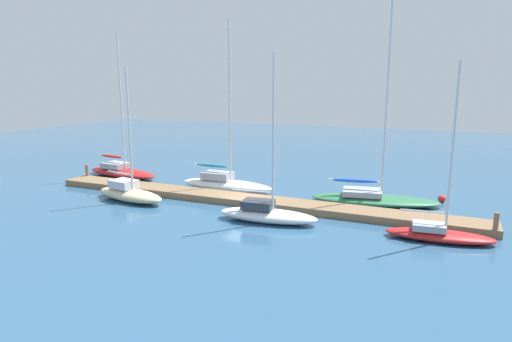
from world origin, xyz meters
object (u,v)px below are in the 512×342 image
sailboat_5 (438,232)px  sailboat_2 (225,182)px  sailboat_0 (121,170)px  sailboat_4 (373,197)px  sailboat_1 (129,193)px  mooring_buoy_red (442,199)px  sailboat_3 (267,213)px

sailboat_5 → sailboat_2: bearing=155.7°
sailboat_0 → sailboat_4: sailboat_4 is taller
sailboat_5 → sailboat_4: bearing=120.7°
sailboat_0 → sailboat_2: (11.32, -0.85, 0.08)m
sailboat_1 → mooring_buoy_red: size_ratio=17.53×
sailboat_3 → sailboat_4: 8.75m
sailboat_5 → sailboat_1: bearing=175.1°
sailboat_2 → sailboat_0: bearing=175.1°
sailboat_4 → mooring_buoy_red: size_ratio=26.77×
sailboat_1 → sailboat_5: 21.02m
sailboat_1 → sailboat_5: (21.02, 0.19, -0.15)m
sailboat_0 → sailboat_3: (17.56, -7.10, -0.01)m
sailboat_3 → sailboat_4: (5.34, 6.93, -0.04)m
sailboat_1 → sailboat_0: bearing=144.0°
sailboat_1 → sailboat_4: 17.68m
sailboat_3 → sailboat_5: size_ratio=1.06×
sailboat_0 → sailboat_3: sailboat_0 is taller
sailboat_1 → mooring_buoy_red: bearing=32.3°
sailboat_1 → sailboat_4: (16.49, 6.38, -0.08)m
sailboat_2 → mooring_buoy_red: 16.39m
sailboat_4 → mooring_buoy_red: 5.13m
sailboat_1 → mooring_buoy_red: 22.78m
sailboat_3 → mooring_buoy_red: 13.59m
sailboat_2 → sailboat_1: bearing=-131.4°
mooring_buoy_red → sailboat_1: bearing=-157.2°
sailboat_5 → mooring_buoy_red: sailboat_5 is taller
sailboat_1 → sailboat_4: size_ratio=0.65×
sailboat_1 → sailboat_3: size_ratio=0.94×
sailboat_1 → sailboat_4: sailboat_4 is taller
sailboat_3 → sailboat_5: bearing=-1.2°
sailboat_1 → sailboat_3: 11.17m
sailboat_0 → sailboat_5: 28.16m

